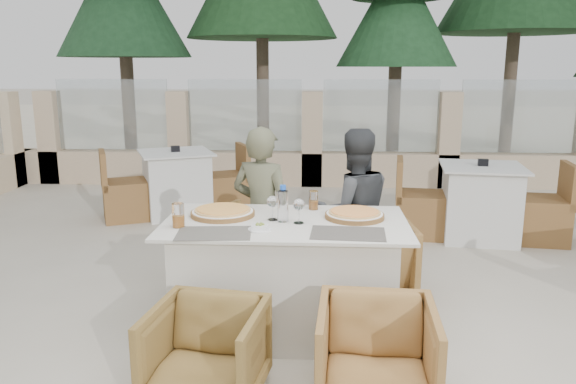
# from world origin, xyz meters

# --- Properties ---
(ground) EXTENTS (80.00, 80.00, 0.00)m
(ground) POSITION_xyz_m (0.00, 0.00, 0.00)
(ground) COLOR #BFB6A3
(ground) RESTS_ON ground
(sand_patch) EXTENTS (30.00, 16.00, 0.01)m
(sand_patch) POSITION_xyz_m (0.00, 14.00, 0.01)
(sand_patch) COLOR beige
(sand_patch) RESTS_ON ground
(perimeter_wall_far) EXTENTS (10.00, 0.34, 1.60)m
(perimeter_wall_far) POSITION_xyz_m (0.00, 4.80, 0.80)
(perimeter_wall_far) COLOR #C7AE8C
(perimeter_wall_far) RESTS_ON ground
(pine_far_left) EXTENTS (2.42, 2.42, 5.50)m
(pine_far_left) POSITION_xyz_m (-3.50, 7.00, 2.75)
(pine_far_left) COLOR #1B3F22
(pine_far_left) RESTS_ON ground
(pine_centre) EXTENTS (2.20, 2.20, 5.00)m
(pine_centre) POSITION_xyz_m (1.50, 7.20, 2.50)
(pine_centre) COLOR #1F4A26
(pine_centre) RESTS_ON ground
(dining_table) EXTENTS (1.60, 0.90, 0.77)m
(dining_table) POSITION_xyz_m (-0.11, 0.01, 0.39)
(dining_table) COLOR beige
(dining_table) RESTS_ON ground
(placemat_near_left) EXTENTS (0.47, 0.34, 0.00)m
(placemat_near_left) POSITION_xyz_m (-0.53, -0.29, 0.77)
(placemat_near_left) COLOR #5E5950
(placemat_near_left) RESTS_ON dining_table
(placemat_near_right) EXTENTS (0.47, 0.33, 0.00)m
(placemat_near_right) POSITION_xyz_m (0.29, -0.24, 0.77)
(placemat_near_right) COLOR #57514A
(placemat_near_right) RESTS_ON dining_table
(pizza_left) EXTENTS (0.46, 0.46, 0.06)m
(pizza_left) POSITION_xyz_m (-0.55, 0.13, 0.80)
(pizza_left) COLOR orange
(pizza_left) RESTS_ON dining_table
(pizza_right) EXTENTS (0.41, 0.41, 0.05)m
(pizza_right) POSITION_xyz_m (0.35, 0.12, 0.80)
(pizza_right) COLOR orange
(pizza_right) RESTS_ON dining_table
(water_bottle) EXTENTS (0.08, 0.08, 0.24)m
(water_bottle) POSITION_xyz_m (-0.13, 0.01, 0.89)
(water_bottle) COLOR #A0B9D2
(water_bottle) RESTS_ON dining_table
(wine_glass_centre) EXTENTS (0.09, 0.09, 0.18)m
(wine_glass_centre) POSITION_xyz_m (-0.20, 0.04, 0.86)
(wine_glass_centre) COLOR white
(wine_glass_centre) RESTS_ON dining_table
(wine_glass_near) EXTENTS (0.09, 0.09, 0.18)m
(wine_glass_near) POSITION_xyz_m (-0.02, -0.03, 0.86)
(wine_glass_near) COLOR white
(wine_glass_near) RESTS_ON dining_table
(beer_glass_left) EXTENTS (0.09, 0.09, 0.15)m
(beer_glass_left) POSITION_xyz_m (-0.78, -0.16, 0.85)
(beer_glass_left) COLOR orange
(beer_glass_left) RESTS_ON dining_table
(beer_glass_right) EXTENTS (0.08, 0.08, 0.13)m
(beer_glass_right) POSITION_xyz_m (0.07, 0.34, 0.84)
(beer_glass_right) COLOR #C26D1B
(beer_glass_right) RESTS_ON dining_table
(olive_dish) EXTENTS (0.14, 0.14, 0.04)m
(olive_dish) POSITION_xyz_m (-0.26, -0.20, 0.79)
(olive_dish) COLOR white
(olive_dish) RESTS_ON dining_table
(armchair_far_left) EXTENTS (0.87, 0.88, 0.63)m
(armchair_far_left) POSITION_xyz_m (-0.43, 0.89, 0.31)
(armchair_far_left) COLOR brown
(armchair_far_left) RESTS_ON ground
(armchair_far_right) EXTENTS (0.75, 0.77, 0.64)m
(armchair_far_right) POSITION_xyz_m (0.46, 0.58, 0.32)
(armchair_far_right) COLOR olive
(armchair_far_right) RESTS_ON ground
(armchair_near_left) EXTENTS (0.66, 0.68, 0.54)m
(armchair_near_left) POSITION_xyz_m (-0.48, -0.84, 0.27)
(armchair_near_left) COLOR olive
(armchair_near_left) RESTS_ON ground
(armchair_near_right) EXTENTS (0.64, 0.66, 0.57)m
(armchair_near_right) POSITION_xyz_m (0.41, -0.85, 0.28)
(armchair_near_right) COLOR olive
(armchair_near_right) RESTS_ON ground
(diner_left) EXTENTS (0.57, 0.47, 1.34)m
(diner_left) POSITION_xyz_m (-0.32, 0.57, 0.67)
(diner_left) COLOR #595A42
(diner_left) RESTS_ON ground
(diner_right) EXTENTS (0.74, 0.63, 1.31)m
(diner_right) POSITION_xyz_m (0.38, 0.69, 0.66)
(diner_right) COLOR #37393C
(diner_right) RESTS_ON ground
(bg_table_a) EXTENTS (1.83, 1.40, 0.77)m
(bg_table_a) POSITION_xyz_m (-1.60, 2.99, 0.39)
(bg_table_a) COLOR silver
(bg_table_a) RESTS_ON ground
(bg_table_b) EXTENTS (1.73, 1.02, 0.77)m
(bg_table_b) POSITION_xyz_m (1.78, 2.21, 0.39)
(bg_table_b) COLOR silver
(bg_table_b) RESTS_ON ground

